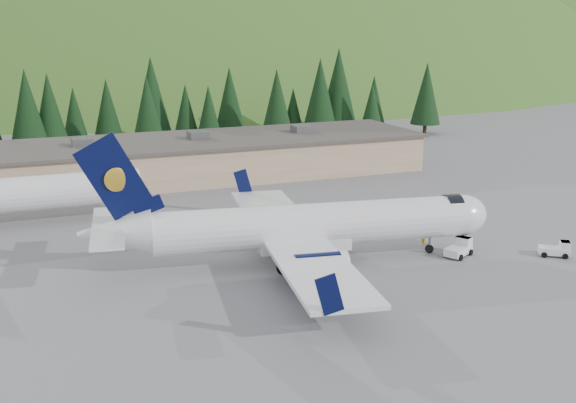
{
  "coord_description": "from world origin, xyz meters",
  "views": [
    {
      "loc": [
        -24.5,
        -54.68,
        20.53
      ],
      "look_at": [
        0.0,
        6.0,
        4.0
      ],
      "focal_mm": 45.0,
      "sensor_mm": 36.0,
      "label": 1
    }
  ],
  "objects_px": {
    "baggage_tug_b": "(557,249)",
    "ramp_worker": "(423,237)",
    "second_airliner": "(1,195)",
    "terminal_building": "(162,160)",
    "baggage_tug_a": "(460,248)",
    "airliner": "(302,227)"
  },
  "relations": [
    {
      "from": "baggage_tug_b",
      "to": "ramp_worker",
      "type": "bearing_deg",
      "value": 176.94
    },
    {
      "from": "airliner",
      "to": "baggage_tug_b",
      "type": "bearing_deg",
      "value": -8.67
    },
    {
      "from": "ramp_worker",
      "to": "second_airliner",
      "type": "bearing_deg",
      "value": -74.25
    },
    {
      "from": "baggage_tug_a",
      "to": "ramp_worker",
      "type": "distance_m",
      "value": 4.12
    },
    {
      "from": "airliner",
      "to": "baggage_tug_a",
      "type": "bearing_deg",
      "value": -5.24
    },
    {
      "from": "ramp_worker",
      "to": "baggage_tug_b",
      "type": "bearing_deg",
      "value": 98.24
    },
    {
      "from": "baggage_tug_a",
      "to": "terminal_building",
      "type": "height_order",
      "value": "terminal_building"
    },
    {
      "from": "second_airliner",
      "to": "baggage_tug_b",
      "type": "distance_m",
      "value": 54.08
    },
    {
      "from": "baggage_tug_a",
      "to": "ramp_worker",
      "type": "relative_size",
      "value": 2.01
    },
    {
      "from": "baggage_tug_b",
      "to": "terminal_building",
      "type": "relative_size",
      "value": 0.04
    },
    {
      "from": "airliner",
      "to": "terminal_building",
      "type": "height_order",
      "value": "airliner"
    },
    {
      "from": "airliner",
      "to": "ramp_worker",
      "type": "relative_size",
      "value": 22.4
    },
    {
      "from": "second_airliner",
      "to": "terminal_building",
      "type": "relative_size",
      "value": 0.39
    },
    {
      "from": "second_airliner",
      "to": "ramp_worker",
      "type": "bearing_deg",
      "value": -30.6
    },
    {
      "from": "baggage_tug_b",
      "to": "baggage_tug_a",
      "type": "bearing_deg",
      "value": -168.39
    },
    {
      "from": "airliner",
      "to": "baggage_tug_a",
      "type": "relative_size",
      "value": 11.15
    },
    {
      "from": "second_airliner",
      "to": "ramp_worker",
      "type": "xyz_separation_m",
      "value": [
        36.34,
        -21.49,
        -2.52
      ]
    },
    {
      "from": "airliner",
      "to": "terminal_building",
      "type": "bearing_deg",
      "value": 105.08
    },
    {
      "from": "airliner",
      "to": "ramp_worker",
      "type": "xyz_separation_m",
      "value": [
        12.46,
        0.34,
        -2.39
      ]
    },
    {
      "from": "airliner",
      "to": "ramp_worker",
      "type": "height_order",
      "value": "airliner"
    },
    {
      "from": "baggage_tug_a",
      "to": "baggage_tug_b",
      "type": "relative_size",
      "value": 1.1
    },
    {
      "from": "airliner",
      "to": "baggage_tug_b",
      "type": "xyz_separation_m",
      "value": [
        21.81,
        -6.99,
        -2.56
      ]
    }
  ]
}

